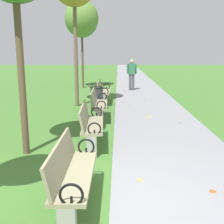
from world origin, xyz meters
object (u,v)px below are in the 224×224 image
park_bench_2 (91,124)px  trash_bin (97,99)px  park_bench_1 (72,173)px  tree_4 (82,19)px  park_bench_4 (103,91)px  pedestrian_walking (132,73)px  park_bench_3 (98,104)px

park_bench_2 → trash_bin: park_bench_2 is taller
park_bench_1 → tree_4: (-1.41, 12.58, 3.30)m
tree_4 → park_bench_4: bearing=-73.8°
pedestrian_walking → trash_bin: pedestrian_walking is taller
tree_4 → pedestrian_walking: size_ratio=2.97×
tree_4 → pedestrian_walking: tree_4 is taller
trash_bin → tree_4: bearing=101.4°
park_bench_1 → trash_bin: bearing=91.3°
park_bench_4 → tree_4: 6.02m
park_bench_3 → trash_bin: size_ratio=1.92×
park_bench_1 → trash_bin: (-0.15, 6.35, -0.06)m
park_bench_2 → trash_bin: (-0.15, 3.80, -0.06)m
park_bench_2 → park_bench_4: size_ratio=1.01×
tree_4 → trash_bin: (1.26, -6.23, -3.36)m
park_bench_2 → park_bench_3: bearing=90.0°
park_bench_3 → tree_4: tree_4 is taller
park_bench_3 → trash_bin: 1.38m
park_bench_1 → park_bench_3: same height
pedestrian_walking → trash_bin: (-1.47, -5.17, -0.50)m
park_bench_2 → park_bench_3: size_ratio=1.00×
park_bench_2 → trash_bin: 3.80m
park_bench_1 → park_bench_3: (0.00, 4.98, 0.00)m
trash_bin → park_bench_3: bearing=-83.9°
park_bench_2 → park_bench_3: (-0.00, 2.42, 0.00)m
park_bench_4 → trash_bin: 1.41m
park_bench_4 → pedestrian_walking: bearing=70.7°
park_bench_2 → park_bench_3: same height
pedestrian_walking → tree_4: bearing=158.8°
trash_bin → pedestrian_walking: bearing=74.2°
park_bench_1 → park_bench_4: size_ratio=1.00×
park_bench_2 → tree_4: bearing=98.0°
park_bench_1 → trash_bin: size_ratio=1.91×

